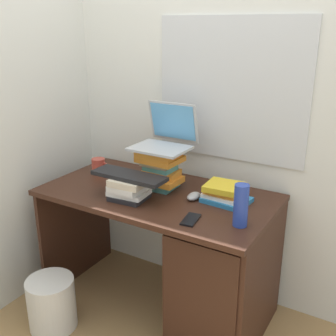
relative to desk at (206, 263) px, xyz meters
name	(u,v)px	position (x,y,z in m)	size (l,w,h in m)	color
ground_plane	(158,303)	(-0.33, 0.03, -0.41)	(6.00, 6.00, 0.00)	#9E7A4C
wall_back	(192,86)	(-0.33, 0.42, 0.89)	(6.00, 0.06, 2.60)	silver
wall_left	(44,84)	(-1.16, 0.03, 0.89)	(0.05, 6.00, 2.60)	silver
desk	(206,263)	(0.00, 0.00, 0.00)	(1.31, 0.70, 0.75)	#381E14
book_stack_tall	(160,168)	(-0.36, 0.10, 0.46)	(0.25, 0.20, 0.23)	teal
book_stack_keyboard_riser	(129,188)	(-0.41, -0.12, 0.40)	(0.22, 0.20, 0.12)	black
book_stack_side	(225,193)	(0.05, 0.11, 0.39)	(0.25, 0.20, 0.10)	#2672B2
laptop	(166,137)	(-0.36, 0.17, 0.63)	(0.31, 0.30, 0.25)	#B7BABF
keyboard	(129,176)	(-0.42, -0.12, 0.47)	(0.42, 0.14, 0.02)	black
computer_mouse	(194,196)	(-0.11, 0.05, 0.36)	(0.06, 0.10, 0.04)	#A5A8AD
mug	(99,166)	(-0.83, 0.12, 0.39)	(0.12, 0.09, 0.09)	#B23F33
water_bottle	(241,205)	(0.22, -0.11, 0.45)	(0.07, 0.07, 0.21)	#263FA5
cell_phone	(191,220)	(0.00, -0.19, 0.35)	(0.07, 0.14, 0.01)	black
wastebasket	(52,303)	(-0.74, -0.45, -0.26)	(0.27, 0.27, 0.31)	silver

